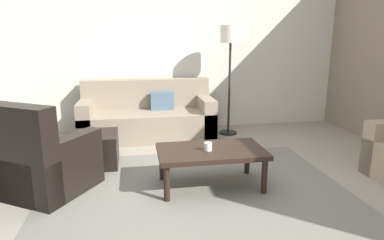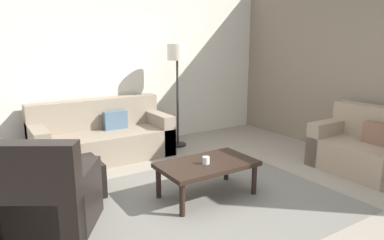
# 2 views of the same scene
# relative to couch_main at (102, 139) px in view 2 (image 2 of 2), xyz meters

# --- Properties ---
(ground_plane) EXTENTS (8.00, 8.00, 0.00)m
(ground_plane) POSITION_rel_couch_main_xyz_m (0.39, -2.11, -0.30)
(ground_plane) COLOR gray
(rear_partition) EXTENTS (6.00, 0.12, 2.80)m
(rear_partition) POSITION_rel_couch_main_xyz_m (0.39, 0.49, 1.10)
(rear_partition) COLOR silver
(rear_partition) RESTS_ON ground_plane
(stone_feature_panel) EXTENTS (0.12, 5.20, 2.80)m
(stone_feature_panel) POSITION_rel_couch_main_xyz_m (3.39, -2.11, 1.10)
(stone_feature_panel) COLOR gray
(stone_feature_panel) RESTS_ON ground_plane
(area_rug) EXTENTS (3.10, 2.40, 0.01)m
(area_rug) POSITION_rel_couch_main_xyz_m (0.39, -2.11, -0.29)
(area_rug) COLOR slate
(area_rug) RESTS_ON ground_plane
(couch_main) EXTENTS (2.02, 0.88, 0.88)m
(couch_main) POSITION_rel_couch_main_xyz_m (0.00, 0.00, 0.00)
(couch_main) COLOR gray
(couch_main) RESTS_ON ground_plane
(couch_loveseat) EXTENTS (0.82, 1.32, 0.88)m
(couch_loveseat) POSITION_rel_couch_main_xyz_m (2.86, -2.56, 0.00)
(couch_loveseat) COLOR gray
(couch_loveseat) RESTS_ON ground_plane
(armchair_leather) EXTENTS (1.10, 1.10, 0.95)m
(armchair_leather) POSITION_rel_couch_main_xyz_m (-1.15, -1.86, 0.01)
(armchair_leather) COLOR black
(armchair_leather) RESTS_ON ground_plane
(ottoman) EXTENTS (0.56, 0.56, 0.40)m
(ottoman) POSITION_rel_couch_main_xyz_m (-0.70, -1.16, -0.10)
(ottoman) COLOR black
(ottoman) RESTS_ON ground_plane
(coffee_table) EXTENTS (1.10, 0.64, 0.41)m
(coffee_table) POSITION_rel_couch_main_xyz_m (0.56, -2.00, 0.06)
(coffee_table) COLOR black
(coffee_table) RESTS_ON ground_plane
(cup) EXTENTS (0.08, 0.08, 0.08)m
(cup) POSITION_rel_couch_main_xyz_m (0.52, -2.03, 0.15)
(cup) COLOR white
(cup) RESTS_ON coffee_table
(lamp_standing) EXTENTS (0.32, 0.32, 1.71)m
(lamp_standing) POSITION_rel_couch_main_xyz_m (1.30, -0.10, 1.11)
(lamp_standing) COLOR black
(lamp_standing) RESTS_ON ground_plane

